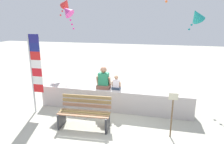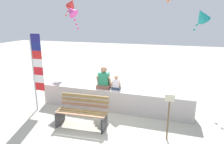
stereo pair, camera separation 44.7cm
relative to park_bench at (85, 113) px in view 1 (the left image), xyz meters
name	(u,v)px [view 1 (the left image)]	position (x,y,z in m)	size (l,w,h in m)	color
ground_plane	(106,125)	(0.59, 0.17, -0.41)	(40.00, 40.00, 0.00)	#AFAD9B
seawall_ledge	(114,99)	(0.59, 1.32, -0.04)	(5.20, 0.60, 0.74)	#B7AEAA
park_bench	(85,113)	(0.00, 0.00, 0.00)	(1.53, 0.70, 0.88)	#A37353
person_adult	(104,80)	(0.21, 1.33, 0.63)	(0.50, 0.37, 0.77)	brown
person_child	(116,84)	(0.65, 1.33, 0.52)	(0.32, 0.23, 0.49)	#2C3B50
flag_banner	(34,68)	(-1.86, 0.50, 1.13)	(0.39, 0.05, 2.62)	#B7B7BC
kite_teal	(197,15)	(3.35, 3.50, 2.79)	(0.82, 0.80, 0.91)	teal
kite_magenta	(67,11)	(-1.75, 2.91, 2.96)	(0.64, 0.70, 1.05)	#DB3D9E
kite_red	(66,3)	(-2.31, 3.99, 3.36)	(0.72, 0.69, 0.87)	red
sign_post	(172,111)	(2.42, 0.00, 0.33)	(0.24, 0.04, 1.25)	brown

